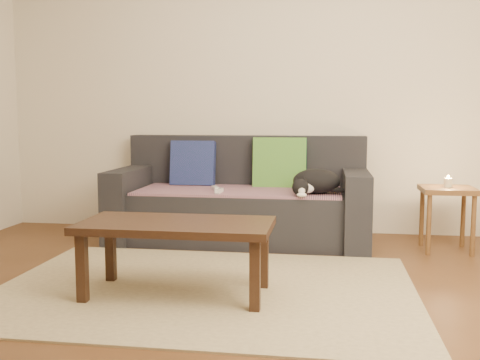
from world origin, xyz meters
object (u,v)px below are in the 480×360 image
object	(u,v)px
coffee_table	(176,231)
wii_remote_a	(215,188)
side_table	(447,198)
sofa	(241,203)
cat	(315,182)
wii_remote_b	(219,191)

from	to	relation	value
coffee_table	wii_remote_a	bearing A→B (deg)	92.00
side_table	sofa	bearing A→B (deg)	174.51
cat	coffee_table	xyz separation A→B (m)	(-0.76, -1.30, -0.15)
wii_remote_b	sofa	bearing A→B (deg)	-18.61
cat	wii_remote_b	xyz separation A→B (m)	(-0.75, -0.05, -0.08)
side_table	wii_remote_b	bearing A→B (deg)	-174.83
cat	wii_remote_a	distance (m)	0.82
wii_remote_a	coffee_table	xyz separation A→B (m)	(0.05, -1.39, -0.07)
sofa	wii_remote_b	distance (m)	0.37
cat	wii_remote_a	bearing A→B (deg)	154.07
cat	coffee_table	size ratio (longest dim) A/B	0.42
wii_remote_a	coffee_table	bearing A→B (deg)	160.49
sofa	side_table	bearing A→B (deg)	-5.49
side_table	wii_remote_a	bearing A→B (deg)	-179.67
side_table	cat	bearing A→B (deg)	-173.84
side_table	coffee_table	world-z (taller)	side_table
wii_remote_a	coffee_table	size ratio (longest dim) A/B	0.14
cat	side_table	distance (m)	1.02
wii_remote_a	coffee_table	distance (m)	1.40
wii_remote_a	wii_remote_b	bearing A→B (deg)	-179.60
wii_remote_a	cat	bearing A→B (deg)	-118.43
wii_remote_b	side_table	distance (m)	1.77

